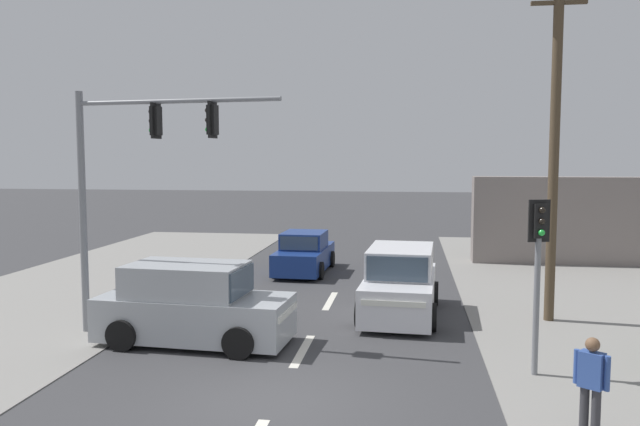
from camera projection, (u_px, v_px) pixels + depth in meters
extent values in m
plane|color=#3A3A3D|center=(275.00, 402.00, 11.22)|extent=(140.00, 140.00, 0.00)
cube|color=silver|center=(303.00, 350.00, 14.18)|extent=(0.20, 2.40, 0.01)
cube|color=silver|center=(330.00, 301.00, 19.11)|extent=(0.20, 2.40, 0.01)
cylinder|color=#4C3D2B|center=(554.00, 144.00, 16.36)|extent=(0.26, 0.26, 9.46)
cube|color=#4C3D2B|center=(559.00, 3.00, 16.04)|extent=(1.40, 0.12, 0.10)
cylinder|color=slate|center=(83.00, 213.00, 15.48)|extent=(0.18, 0.18, 6.00)
cylinder|color=slate|center=(175.00, 101.00, 14.58)|extent=(5.18, 0.72, 0.11)
cube|color=black|center=(156.00, 121.00, 14.75)|extent=(0.23, 0.28, 0.68)
cube|color=black|center=(156.00, 121.00, 14.75)|extent=(0.09, 0.44, 0.84)
sphere|color=black|center=(151.00, 112.00, 14.76)|extent=(0.13, 0.13, 0.13)
sphere|color=black|center=(151.00, 121.00, 14.78)|extent=(0.13, 0.13, 0.13)
sphere|color=green|center=(152.00, 130.00, 14.80)|extent=(0.13, 0.13, 0.13)
cube|color=black|center=(213.00, 120.00, 14.38)|extent=(0.23, 0.28, 0.68)
cube|color=black|center=(213.00, 120.00, 14.38)|extent=(0.09, 0.44, 0.84)
sphere|color=black|center=(208.00, 110.00, 14.39)|extent=(0.13, 0.13, 0.13)
sphere|color=black|center=(208.00, 120.00, 14.41)|extent=(0.13, 0.13, 0.13)
sphere|color=green|center=(208.00, 130.00, 14.43)|extent=(0.13, 0.13, 0.13)
cylinder|color=slate|center=(536.00, 307.00, 12.44)|extent=(0.12, 0.12, 2.80)
cube|color=black|center=(539.00, 221.00, 12.29)|extent=(0.30, 0.26, 0.68)
cube|color=black|center=(539.00, 221.00, 12.29)|extent=(0.44, 0.15, 0.84)
sphere|color=black|center=(542.00, 210.00, 12.15)|extent=(0.13, 0.13, 0.13)
sphere|color=black|center=(542.00, 221.00, 12.17)|extent=(0.13, 0.13, 0.13)
sphere|color=green|center=(542.00, 233.00, 12.19)|extent=(0.13, 0.13, 0.13)
cube|color=gray|center=(624.00, 221.00, 25.29)|extent=(12.00, 1.00, 3.60)
cube|color=#A3A8AD|center=(195.00, 317.00, 14.73)|extent=(4.61, 2.13, 1.00)
cube|color=#A3A8AD|center=(187.00, 280.00, 14.69)|extent=(2.81, 1.89, 0.76)
cube|color=#384756|center=(242.00, 282.00, 14.41)|extent=(0.16, 1.58, 0.65)
cube|color=#384756|center=(133.00, 277.00, 14.97)|extent=(0.16, 1.55, 0.61)
cube|color=white|center=(288.00, 312.00, 14.24)|extent=(0.14, 1.56, 0.14)
cylinder|color=black|center=(263.00, 321.00, 15.36)|extent=(0.73, 0.27, 0.72)
cylinder|color=black|center=(238.00, 343.00, 13.57)|extent=(0.73, 0.27, 0.72)
cylinder|color=black|center=(159.00, 315.00, 15.93)|extent=(0.73, 0.27, 0.72)
cylinder|color=black|center=(122.00, 335.00, 14.14)|extent=(0.73, 0.27, 0.72)
cube|color=navy|center=(304.00, 258.00, 23.88)|extent=(1.83, 4.25, 0.80)
cube|color=navy|center=(304.00, 240.00, 23.76)|extent=(1.62, 1.95, 0.62)
cube|color=#384756|center=(309.00, 237.00, 24.72)|extent=(1.44, 0.10, 0.53)
cube|color=#384756|center=(299.00, 243.00, 22.81)|extent=(1.41, 0.10, 0.50)
cube|color=white|center=(314.00, 246.00, 25.94)|extent=(1.45, 0.08, 0.14)
cylinder|color=black|center=(290.00, 258.00, 25.32)|extent=(0.21, 0.65, 0.64)
cylinder|color=black|center=(332.00, 259.00, 25.03)|extent=(0.21, 0.65, 0.64)
cylinder|color=black|center=(275.00, 269.00, 22.76)|extent=(0.21, 0.65, 0.64)
cylinder|color=black|center=(320.00, 271.00, 22.47)|extent=(0.21, 0.65, 0.64)
cube|color=silver|center=(400.00, 293.00, 17.28)|extent=(2.10, 4.60, 1.00)
cube|color=silver|center=(401.00, 261.00, 17.40)|extent=(1.87, 2.80, 0.76)
cube|color=#384756|center=(397.00, 269.00, 16.06)|extent=(1.58, 0.15, 0.65)
cube|color=#384756|center=(404.00, 253.00, 18.74)|extent=(1.55, 0.15, 0.61)
cube|color=white|center=(393.00, 304.00, 15.05)|extent=(1.56, 0.13, 0.14)
cylinder|color=black|center=(432.00, 317.00, 15.76)|extent=(0.26, 0.73, 0.72)
cylinder|color=black|center=(360.00, 313.00, 16.13)|extent=(0.26, 0.73, 0.72)
cylinder|color=black|center=(434.00, 294.00, 18.49)|extent=(0.26, 0.73, 0.72)
cylinder|color=black|center=(373.00, 291.00, 18.85)|extent=(0.26, 0.73, 0.72)
cylinder|color=#333338|center=(584.00, 412.00, 9.73)|extent=(0.14, 0.14, 0.84)
cylinder|color=#333338|center=(596.00, 415.00, 9.60)|extent=(0.14, 0.14, 0.84)
cube|color=#33519E|center=(592.00, 370.00, 9.60)|extent=(0.42, 0.39, 0.56)
sphere|color=brown|center=(593.00, 345.00, 9.57)|extent=(0.22, 0.22, 0.22)
cylinder|color=#33519E|center=(576.00, 366.00, 9.77)|extent=(0.09, 0.09, 0.54)
cylinder|color=#33519E|center=(607.00, 374.00, 9.44)|extent=(0.09, 0.09, 0.54)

